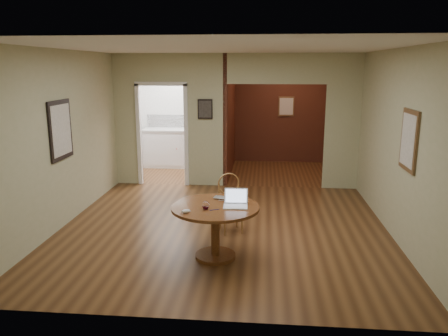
# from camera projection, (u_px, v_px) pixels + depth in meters

# --- Properties ---
(floor) EXTENTS (5.00, 5.00, 0.00)m
(floor) POSITION_uv_depth(u_px,v_px,m) (223.00, 229.00, 6.72)
(floor) COLOR #462814
(floor) RESTS_ON ground
(room_shell) EXTENTS (5.20, 7.50, 5.00)m
(room_shell) POSITION_uv_depth(u_px,v_px,m) (215.00, 121.00, 9.48)
(room_shell) COLOR white
(room_shell) RESTS_ON ground
(dining_table) EXTENTS (1.13, 1.13, 0.71)m
(dining_table) POSITION_uv_depth(u_px,v_px,m) (215.00, 220.00, 5.60)
(dining_table) COLOR brown
(dining_table) RESTS_ON ground
(chair) EXTENTS (0.48, 0.48, 0.88)m
(chair) POSITION_uv_depth(u_px,v_px,m) (230.00, 199.00, 6.56)
(chair) COLOR #A6683A
(chair) RESTS_ON ground
(open_laptop) EXTENTS (0.31, 0.27, 0.21)m
(open_laptop) POSITION_uv_depth(u_px,v_px,m) (236.00, 201.00, 5.55)
(open_laptop) COLOR white
(open_laptop) RESTS_ON dining_table
(closed_laptop) EXTENTS (0.35, 0.27, 0.02)m
(closed_laptop) POSITION_uv_depth(u_px,v_px,m) (224.00, 199.00, 5.79)
(closed_laptop) COLOR silver
(closed_laptop) RESTS_ON dining_table
(mouse) EXTENTS (0.13, 0.10, 0.05)m
(mouse) POSITION_uv_depth(u_px,v_px,m) (186.00, 211.00, 5.28)
(mouse) COLOR white
(mouse) RESTS_ON dining_table
(wine_glass) EXTENTS (0.09, 0.09, 0.10)m
(wine_glass) POSITION_uv_depth(u_px,v_px,m) (206.00, 205.00, 5.42)
(wine_glass) COLOR white
(wine_glass) RESTS_ON dining_table
(pen) EXTENTS (0.12, 0.07, 0.01)m
(pen) POSITION_uv_depth(u_px,v_px,m) (215.00, 210.00, 5.40)
(pen) COLOR navy
(pen) RESTS_ON dining_table
(kitchen_cabinet) EXTENTS (2.06, 0.60, 0.94)m
(kitchen_cabinet) POSITION_uv_depth(u_px,v_px,m) (185.00, 148.00, 10.81)
(kitchen_cabinet) COLOR white
(kitchen_cabinet) RESTS_ON ground
(grocery_bag) EXTENTS (0.31, 0.28, 0.27)m
(grocery_bag) POSITION_uv_depth(u_px,v_px,m) (194.00, 124.00, 10.65)
(grocery_bag) COLOR beige
(grocery_bag) RESTS_ON kitchen_cabinet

